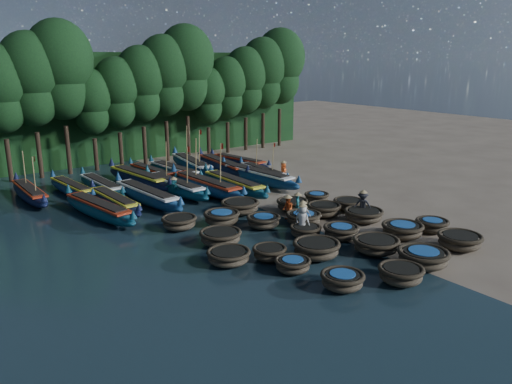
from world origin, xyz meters
TOP-DOWN VIEW (x-y plane):
  - ground at (0.00, 0.00)m, footprint 120.00×120.00m
  - foliage_wall at (0.00, 23.50)m, footprint 40.00×3.00m
  - coracle_1 at (-4.37, -9.01)m, footprint 2.09×2.09m
  - coracle_2 at (-1.92, -10.16)m, footprint 2.35×2.35m
  - coracle_3 at (0.39, -9.69)m, footprint 2.44×2.44m
  - coracle_4 at (3.84, -9.47)m, footprint 2.65×2.65m
  - coracle_5 at (-4.91, -6.42)m, footprint 1.79×1.79m
  - coracle_6 at (-2.86, -5.83)m, footprint 2.75×2.75m
  - coracle_7 at (-0.01, -7.20)m, footprint 2.51×2.51m
  - coracle_8 at (2.85, -6.65)m, footprint 2.29×2.29m
  - coracle_9 at (4.97, -7.07)m, footprint 1.88×1.88m
  - coracle_10 at (-6.75, -3.87)m, footprint 2.53×2.53m
  - coracle_11 at (-4.88, -4.65)m, footprint 1.74×1.74m
  - coracle_12 at (-1.32, -3.38)m, footprint 1.97×1.97m
  - coracle_13 at (0.00, -4.78)m, footprint 2.24×2.24m
  - coracle_14 at (3.28, -3.52)m, footprint 2.69×2.69m
  - coracle_15 at (-5.66, -1.49)m, footprint 2.46×2.46m
  - coracle_16 at (-2.20, -0.75)m, footprint 2.36×2.36m
  - coracle_17 at (-0.03, -1.80)m, footprint 2.57×2.57m
  - coracle_18 at (2.12, -1.32)m, footprint 2.14×2.14m
  - coracle_19 at (4.24, -1.38)m, footprint 1.95×1.95m
  - coracle_20 at (-6.23, 1.98)m, footprint 2.18×2.18m
  - coracle_21 at (-3.85, 1.15)m, footprint 2.59×2.59m
  - coracle_22 at (-1.72, 2.28)m, footprint 2.63×2.63m
  - coracle_23 at (1.23, 0.65)m, footprint 2.30×2.30m
  - coracle_24 at (3.84, 1.11)m, footprint 1.71×1.71m
  - long_boat_1 at (-9.14, 6.91)m, footprint 2.63×8.31m
  - long_boat_2 at (-7.66, 8.09)m, footprint 1.60×7.59m
  - long_boat_3 at (-5.46, 7.84)m, footprint 2.15×8.77m
  - long_boat_4 at (-2.77, 8.94)m, footprint 1.93×8.62m
  - long_boat_5 at (-0.99, 7.59)m, footprint 2.12×9.18m
  - long_boat_6 at (0.98, 6.88)m, footprint 1.66×8.53m
  - long_boat_7 at (3.81, 7.62)m, footprint 2.34×9.05m
  - long_boat_8 at (5.25, 8.92)m, footprint 1.83×7.25m
  - long_boat_9 at (-11.56, 13.52)m, footprint 1.41×7.77m
  - long_boat_10 at (-8.79, 13.16)m, footprint 1.93×7.36m
  - long_boat_11 at (-6.85, 12.55)m, footprint 1.63×7.69m
  - long_boat_12 at (-3.82, 12.76)m, footprint 2.53×8.91m
  - long_boat_13 at (-2.08, 14.09)m, footprint 1.91×7.45m
  - long_boat_14 at (-0.36, 13.51)m, footprint 1.95×7.85m
  - long_boat_15 at (1.85, 14.54)m, footprint 2.91×8.90m
  - long_boat_16 at (3.72, 12.58)m, footprint 2.45×9.03m
  - long_boat_17 at (6.03, 13.37)m, footprint 2.47×7.57m
  - fisherman_0 at (-1.27, -3.04)m, footprint 0.84×1.02m
  - fisherman_1 at (0.68, -0.47)m, footprint 0.64×0.64m
  - fisherman_2 at (-0.26, -0.63)m, footprint 0.83×0.92m
  - fisherman_3 at (3.58, -3.13)m, footprint 1.18×1.31m
  - fisherman_4 at (-0.49, -2.20)m, footprint 0.88×0.99m
  - fisherman_5 at (-3.41, 7.83)m, footprint 0.83×1.45m
  - fisherman_6 at (5.87, 7.05)m, footprint 0.80×0.93m
  - tree_3 at (-9.10, 20.00)m, footprint 4.92×4.92m
  - tree_4 at (-6.80, 20.00)m, footprint 5.34×5.34m
  - tree_5 at (-4.50, 20.00)m, footprint 3.68×3.68m
  - tree_6 at (-2.20, 20.00)m, footprint 4.09×4.09m
  - tree_7 at (0.10, 20.00)m, footprint 4.51×4.51m
  - tree_8 at (2.40, 20.00)m, footprint 4.92×4.92m
  - tree_9 at (4.70, 20.00)m, footprint 5.34×5.34m
  - tree_10 at (7.00, 20.00)m, footprint 3.68×3.68m
  - tree_11 at (9.30, 20.00)m, footprint 4.09×4.09m
  - tree_12 at (11.60, 20.00)m, footprint 4.51×4.51m
  - tree_13 at (13.90, 20.00)m, footprint 4.92×4.92m
  - tree_14 at (16.20, 20.00)m, footprint 5.34×5.34m

SIDE VIEW (x-z plane):
  - ground at x=0.00m, z-range 0.00..0.00m
  - coracle_5 at x=-4.91m, z-range 0.05..0.70m
  - coracle_12 at x=-1.32m, z-range 0.05..0.72m
  - coracle_11 at x=-4.88m, z-range 0.05..0.74m
  - coracle_24 at x=3.84m, z-range 0.05..0.73m
  - coracle_10 at x=-6.75m, z-range 0.05..0.76m
  - coracle_1 at x=-4.37m, z-range 0.06..0.79m
  - coracle_16 at x=-2.20m, z-range 0.06..0.80m
  - coracle_9 at x=4.97m, z-range 0.06..0.80m
  - coracle_19 at x=4.24m, z-range 0.05..0.81m
  - coracle_20 at x=-6.23m, z-range 0.06..0.82m
  - coracle_14 at x=3.28m, z-range 0.05..0.83m
  - coracle_17 at x=-0.03m, z-range 0.06..0.82m
  - coracle_15 at x=-5.66m, z-range 0.06..0.84m
  - coracle_7 at x=-0.01m, z-range 0.06..0.84m
  - coracle_2 at x=-1.92m, z-range 0.06..0.84m
  - coracle_13 at x=0.00m, z-range 0.06..0.85m
  - coracle_23 at x=1.23m, z-range 0.06..0.86m
  - coracle_18 at x=2.12m, z-range 0.06..0.86m
  - coracle_4 at x=3.84m, z-range 0.06..0.88m
  - coracle_8 at x=2.85m, z-range 0.06..0.87m
  - coracle_21 at x=-3.85m, z-range 0.06..0.88m
  - coracle_22 at x=-1.72m, z-range 0.06..0.91m
  - coracle_3 at x=0.39m, z-range 0.07..0.90m
  - coracle_6 at x=-2.86m, z-range 0.06..0.91m
  - long_boat_8 at x=5.25m, z-range -1.05..2.04m
  - long_boat_10 at x=-8.79m, z-range -0.16..1.15m
  - long_boat_13 at x=-2.08m, z-range -0.16..1.16m
  - long_boat_2 at x=-7.66m, z-range -0.16..1.18m
  - long_boat_17 at x=6.03m, z-range -0.16..1.19m
  - long_boat_11 at x=-6.85m, z-range -0.16..1.19m
  - long_boat_9 at x=-11.56m, z-range -1.13..2.17m
  - long_boat_14 at x=-0.36m, z-range -0.17..1.22m
  - long_boat_1 at x=-9.14m, z-range -0.18..1.30m
  - long_boat_6 at x=0.98m, z-range -0.18..1.32m
  - long_boat_4 at x=-2.77m, z-range -1.25..2.42m
  - long_boat_3 at x=-5.46m, z-range -0.18..1.36m
  - long_boat_12 at x=-3.82m, z-range -0.19..1.39m
  - long_boat_15 at x=1.85m, z-range -1.31..2.52m
  - long_boat_16 at x=3.72m, z-range -0.19..1.41m
  - long_boat_7 at x=3.81m, z-range -0.19..1.41m
  - long_boat_5 at x=-0.99m, z-range -1.33..2.57m
  - fisherman_5 at x=-3.41m, z-range -0.06..1.63m
  - fisherman_2 at x=-0.26m, z-range -0.04..1.71m
  - fisherman_6 at x=5.87m, z-range -0.04..1.77m
  - fisherman_4 at x=-0.49m, z-range -0.03..1.77m
  - fisherman_1 at x=0.68m, z-range 0.02..1.73m
  - fisherman_3 at x=3.58m, z-range -0.06..1.90m
  - fisherman_0 at x=-1.27m, z-range -0.05..1.93m
  - foliage_wall at x=0.00m, z-range 0.00..10.00m
  - tree_5 at x=-4.50m, z-range 1.63..10.31m
  - tree_10 at x=7.00m, z-range 1.63..10.31m
  - tree_6 at x=-2.20m, z-range 1.82..11.47m
  - tree_11 at x=9.30m, z-range 1.82..11.47m
  - tree_7 at x=0.10m, z-range 2.01..12.64m
  - tree_12 at x=11.60m, z-range 2.01..12.64m
  - tree_3 at x=-9.10m, z-range 2.19..13.80m
  - tree_8 at x=2.40m, z-range 2.19..13.80m
  - tree_13 at x=13.90m, z-range 2.19..13.80m
  - tree_4 at x=-6.80m, z-range 2.38..14.96m
  - tree_9 at x=4.70m, z-range 2.38..14.96m
  - tree_14 at x=16.20m, z-range 2.38..14.96m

